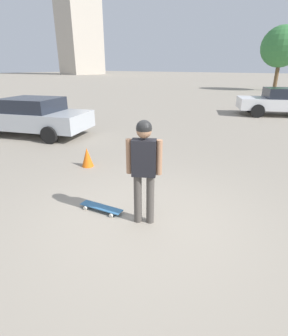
# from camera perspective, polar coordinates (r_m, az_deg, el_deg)

# --- Properties ---
(ground_plane) EXTENTS (220.00, 220.00, 0.00)m
(ground_plane) POSITION_cam_1_polar(r_m,az_deg,el_deg) (4.67, -0.00, -11.50)
(ground_plane) COLOR gray
(person) EXTENTS (0.51, 0.37, 1.77)m
(person) POSITION_cam_1_polar(r_m,az_deg,el_deg) (4.18, -0.00, 1.15)
(person) COLOR #4C4742
(person) RESTS_ON ground_plane
(skateboard) EXTENTS (0.88, 0.37, 0.08)m
(skateboard) POSITION_cam_1_polar(r_m,az_deg,el_deg) (5.00, -9.28, -8.50)
(skateboard) COLOR #336693
(skateboard) RESTS_ON ground_plane
(car_parked_near) EXTENTS (4.81, 3.36, 1.42)m
(car_parked_near) POSITION_cam_1_polar(r_m,az_deg,el_deg) (11.14, -23.22, 10.34)
(car_parked_near) COLOR #ADB2B7
(car_parked_near) RESTS_ON ground_plane
(car_parked_far) EXTENTS (4.84, 3.73, 1.44)m
(car_parked_far) POSITION_cam_1_polar(r_m,az_deg,el_deg) (16.40, 27.92, 12.72)
(car_parked_far) COLOR silver
(car_parked_far) RESTS_ON ground_plane
(tree_distant) EXTENTS (4.14, 4.14, 6.50)m
(tree_distant) POSITION_cam_1_polar(r_m,az_deg,el_deg) (33.44, 27.75, 22.32)
(tree_distant) COLOR brown
(tree_distant) RESTS_ON ground_plane
(traffic_cone) EXTENTS (0.31, 0.31, 0.51)m
(traffic_cone) POSITION_cam_1_polar(r_m,az_deg,el_deg) (7.16, -12.25, 2.30)
(traffic_cone) COLOR orange
(traffic_cone) RESTS_ON ground_plane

